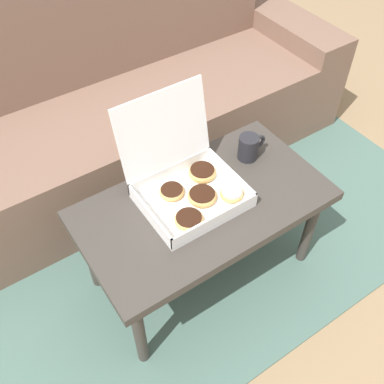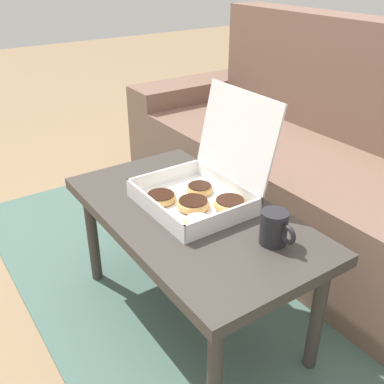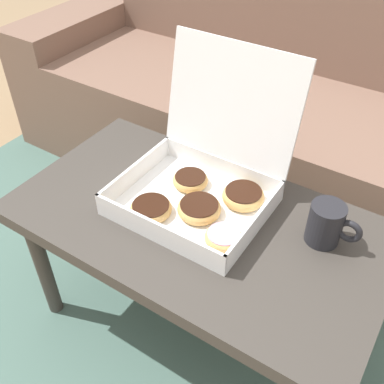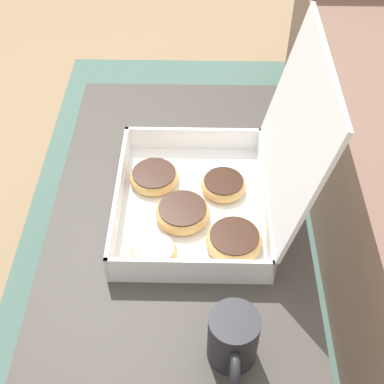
{
  "view_description": "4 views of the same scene",
  "coord_description": "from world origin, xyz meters",
  "views": [
    {
      "loc": [
        -0.65,
        -0.94,
        1.75
      ],
      "look_at": [
        -0.03,
        -0.02,
        0.52
      ],
      "focal_mm": 42.0,
      "sensor_mm": 36.0,
      "label": 1
    },
    {
      "loc": [
        1.07,
        -0.77,
        1.24
      ],
      "look_at": [
        -0.03,
        -0.02,
        0.52
      ],
      "focal_mm": 42.0,
      "sensor_mm": 36.0,
      "label": 2
    },
    {
      "loc": [
        0.43,
        -0.74,
        1.26
      ],
      "look_at": [
        -0.03,
        -0.02,
        0.52
      ],
      "focal_mm": 42.0,
      "sensor_mm": 36.0,
      "label": 3
    },
    {
      "loc": [
        0.71,
        -0.01,
        1.3
      ],
      "look_at": [
        -0.03,
        -0.02,
        0.52
      ],
      "focal_mm": 50.0,
      "sensor_mm": 36.0,
      "label": 4
    }
  ],
  "objects": [
    {
      "name": "ground_plane",
      "position": [
        0.0,
        0.0,
        0.0
      ],
      "size": [
        12.0,
        12.0,
        0.0
      ],
      "primitive_type": "plane",
      "color": "#937756"
    },
    {
      "name": "coffee_table",
      "position": [
        0.0,
        -0.05,
        0.42
      ],
      "size": [
        0.95,
        0.52,
        0.47
      ],
      "color": "#3D3833",
      "rests_on": "ground_plane"
    },
    {
      "name": "coffee_mug",
      "position": [
        0.29,
        0.05,
        0.53
      ],
      "size": [
        0.13,
        0.08,
        0.11
      ],
      "color": "#232328",
      "rests_on": "coffee_table"
    },
    {
      "name": "pastry_box",
      "position": [
        -0.02,
        0.02,
        0.53
      ],
      "size": [
        0.37,
        0.37,
        0.37
      ],
      "color": "white",
      "rests_on": "coffee_table"
    },
    {
      "name": "area_rug",
      "position": [
        0.0,
        0.3,
        0.01
      ],
      "size": [
        2.64,
        1.72,
        0.01
      ],
      "primitive_type": "cube",
      "color": "#4C6B60",
      "rests_on": "ground_plane"
    },
    {
      "name": "couch",
      "position": [
        0.0,
        0.78,
        0.33
      ],
      "size": [
        2.52,
        0.76,
        0.99
      ],
      "color": "#7A5B4C",
      "rests_on": "ground_plane"
    }
  ]
}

